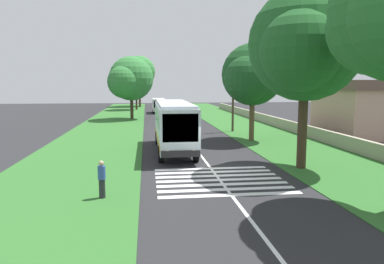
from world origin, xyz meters
name	(u,v)px	position (x,y,z in m)	size (l,w,h in m)	color
ground	(213,171)	(0.00, 0.00, 0.00)	(160.00, 160.00, 0.00)	#262628
grass_verge_left	(101,137)	(15.00, 8.20, 0.02)	(120.00, 8.00, 0.04)	#2D6628
grass_verge_right	(266,134)	(15.00, -8.20, 0.02)	(120.00, 8.00, 0.04)	#2D6628
centre_line	(186,136)	(15.00, 0.00, 0.00)	(110.00, 0.16, 0.01)	silver
coach_bus	(174,123)	(6.70, 1.80, 2.15)	(11.16, 2.62, 3.73)	silver
zebra_crossing	(220,180)	(-2.01, 0.00, 0.00)	(5.85, 6.80, 0.01)	silver
trailing_car_0	(189,118)	(26.99, -1.69, 0.67)	(4.30, 1.78, 1.43)	navy
trailing_car_1	(186,114)	(32.82, -1.95, 0.67)	(4.30, 1.78, 1.43)	silver
trailing_minibus_0	(159,104)	(44.58, 1.69, 1.55)	(6.00, 2.14, 2.53)	silver
roadside_tree_left_0	(138,73)	(64.01, 5.48, 7.61)	(8.93, 7.14, 11.37)	brown
roadside_tree_left_1	(135,74)	(52.99, 5.91, 7.11)	(6.87, 5.47, 9.98)	#3D2D1E
roadside_tree_left_2	(130,80)	(32.86, 6.16, 5.71)	(7.55, 6.42, 9.01)	#3D2D1E
roadside_tree_right_0	(251,77)	(11.21, -5.40, 5.76)	(6.97, 5.60, 8.66)	brown
roadside_tree_right_1	(303,47)	(-0.04, -5.25, 7.22)	(7.75, 6.68, 10.70)	#3D2D1E
utility_pole	(233,96)	(17.61, -5.36, 3.84)	(0.24, 1.40, 7.32)	#473828
roadside_wall	(280,123)	(20.00, -11.60, 0.59)	(70.00, 0.40, 1.10)	#9E937F
roadside_building	(366,108)	(13.06, -17.74, 2.78)	(9.21, 8.13, 5.44)	tan
pedestrian	(102,179)	(-4.53, 5.86, 0.91)	(0.34, 0.34, 1.69)	#26262D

